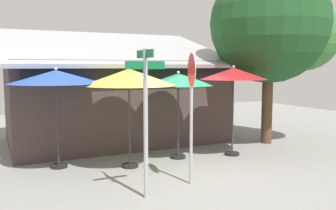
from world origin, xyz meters
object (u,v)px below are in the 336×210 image
object	(u,v)px
patio_umbrella_mustard_center	(129,78)
shade_tree	(275,26)
stop_sign	(191,92)
patio_umbrella_forest_green_right	(178,80)
street_sign_post	(146,108)
patio_umbrella_royal_blue_left	(56,78)
patio_umbrella_crimson_far_right	(233,75)

from	to	relation	value
patio_umbrella_mustard_center	shade_tree	size ratio (longest dim) A/B	0.44
stop_sign	patio_umbrella_forest_green_right	xyz separation A→B (m)	(0.82, 2.18, 0.18)
street_sign_post	patio_umbrella_mustard_center	bearing A→B (deg)	77.97
patio_umbrella_forest_green_right	street_sign_post	bearing A→B (deg)	-129.11
street_sign_post	patio_umbrella_mustard_center	world-z (taller)	street_sign_post
street_sign_post	patio_umbrella_forest_green_right	size ratio (longest dim) A/B	1.19
street_sign_post	patio_umbrella_forest_green_right	world-z (taller)	street_sign_post
patio_umbrella_royal_blue_left	shade_tree	bearing A→B (deg)	-0.54
stop_sign	patio_umbrella_crimson_far_right	size ratio (longest dim) A/B	1.11
patio_umbrella_royal_blue_left	shade_tree	distance (m)	7.44
stop_sign	street_sign_post	bearing A→B (deg)	-163.52
patio_umbrella_crimson_far_right	patio_umbrella_forest_green_right	bearing A→B (deg)	166.54
street_sign_post	shade_tree	size ratio (longest dim) A/B	0.49
patio_umbrella_mustard_center	shade_tree	xyz separation A→B (m)	(5.55, 0.72, 1.65)
stop_sign	patio_umbrella_forest_green_right	size ratio (longest dim) A/B	1.17
patio_umbrella_mustard_center	patio_umbrella_forest_green_right	bearing A→B (deg)	10.02
patio_umbrella_mustard_center	patio_umbrella_forest_green_right	size ratio (longest dim) A/B	1.05
patio_umbrella_forest_green_right	shade_tree	distance (m)	4.35
street_sign_post	patio_umbrella_royal_blue_left	size ratio (longest dim) A/B	1.14
street_sign_post	stop_sign	size ratio (longest dim) A/B	1.01
patio_umbrella_royal_blue_left	patio_umbrella_crimson_far_right	world-z (taller)	patio_umbrella_crimson_far_right
patio_umbrella_forest_green_right	patio_umbrella_crimson_far_right	size ratio (longest dim) A/B	0.94
street_sign_post	patio_umbrella_crimson_far_right	xyz separation A→B (m)	(3.71, 2.16, 0.59)
stop_sign	patio_umbrella_crimson_far_right	distance (m)	3.06
patio_umbrella_royal_blue_left	patio_umbrella_forest_green_right	world-z (taller)	patio_umbrella_royal_blue_left
patio_umbrella_forest_green_right	shade_tree	xyz separation A→B (m)	(3.96, 0.44, 1.75)
patio_umbrella_mustard_center	patio_umbrella_crimson_far_right	world-z (taller)	patio_umbrella_crimson_far_right
street_sign_post	patio_umbrella_mustard_center	size ratio (longest dim) A/B	1.12
street_sign_post	patio_umbrella_royal_blue_left	distance (m)	3.34
patio_umbrella_forest_green_right	patio_umbrella_crimson_far_right	world-z (taller)	patio_umbrella_crimson_far_right
street_sign_post	stop_sign	world-z (taller)	street_sign_post
patio_umbrella_crimson_far_right	shade_tree	bearing A→B (deg)	19.80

